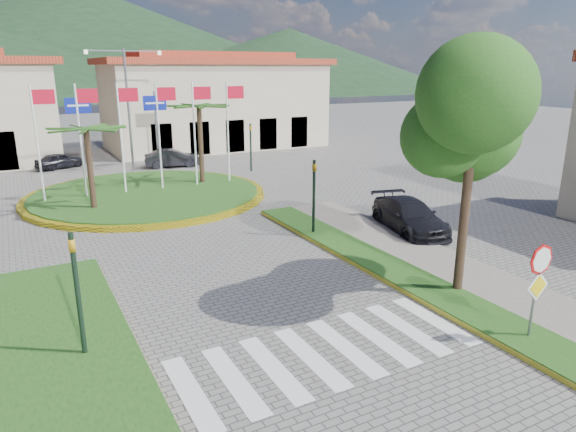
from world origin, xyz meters
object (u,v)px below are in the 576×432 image
deciduous_tree (473,125)px  car_side_right (409,216)px  stop_sign (538,277)px  car_dark_a (60,161)px  roundabout_island (147,194)px  car_dark_b (173,158)px

deciduous_tree → car_side_right: (2.93, 5.59, -4.50)m
stop_sign → car_side_right: stop_sign is taller
car_dark_a → car_side_right: bearing=-174.9°
deciduous_tree → car_side_right: 7.75m
roundabout_island → car_dark_b: (3.74, 8.00, 0.46)m
stop_sign → car_dark_b: size_ratio=0.69×
roundabout_island → stop_sign: 20.69m
roundabout_island → car_dark_a: (-3.33, 11.23, 0.37)m
car_dark_a → car_side_right: (11.75, -22.64, 0.13)m
deciduous_tree → car_dark_b: size_ratio=1.78×
deciduous_tree → roundabout_island: bearing=107.9°
stop_sign → deciduous_tree: size_ratio=0.39×
stop_sign → deciduous_tree: 4.59m
roundabout_island → car_dark_a: roundabout_island is taller
car_dark_b → car_side_right: (4.68, -19.41, 0.05)m
roundabout_island → car_dark_a: size_ratio=3.98×
deciduous_tree → car_dark_a: bearing=107.4°
roundabout_island → car_dark_b: bearing=64.9°
car_dark_b → deciduous_tree: bearing=-166.2°
car_dark_a → deciduous_tree: bearing=175.1°
roundabout_island → deciduous_tree: size_ratio=1.87×
stop_sign → car_dark_a: bearing=104.7°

